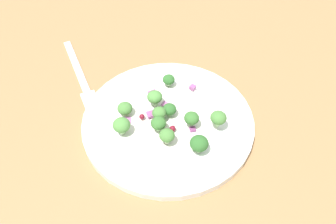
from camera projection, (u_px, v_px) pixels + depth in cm
name	position (u px, v px, depth cm)	size (l,w,h in cm)	color
ground_plane	(185.00, 123.00, 52.73)	(180.00, 180.00, 2.00)	olive
plate	(168.00, 120.00, 50.75)	(25.86, 25.86, 1.70)	white
dressing_pool	(168.00, 118.00, 50.43)	(15.00, 15.00, 0.20)	white
broccoli_floret_0	(169.00, 110.00, 49.77)	(2.09, 2.09, 2.11)	#8EB77A
broccoli_floret_1	(192.00, 118.00, 47.98)	(2.19, 2.19, 2.22)	#8EB77A
broccoli_floret_2	(218.00, 118.00, 47.71)	(2.34, 2.34, 2.37)	#9EC684
broccoli_floret_3	(159.00, 113.00, 48.88)	(2.06, 2.06, 2.08)	#8EB77A
broccoli_floret_4	(125.00, 109.00, 49.95)	(2.26, 2.26, 2.29)	#ADD18E
broccoli_floret_5	(169.00, 80.00, 54.04)	(1.98, 1.98, 2.01)	#8EB77A
broccoli_floret_6	(167.00, 136.00, 46.00)	(2.16, 2.16, 2.19)	#ADD18E
broccoli_floret_7	(199.00, 144.00, 45.35)	(2.59, 2.59, 2.62)	#ADD18E
broccoli_floret_8	(158.00, 123.00, 47.50)	(2.23, 2.23, 2.26)	#8EB77A
broccoli_floret_9	(155.00, 97.00, 50.75)	(2.34, 2.34, 2.37)	#8EB77A
broccoli_floret_10	(122.00, 125.00, 47.21)	(2.51, 2.51, 2.54)	#9EC684
cranberry_0	(173.00, 129.00, 48.21)	(0.90, 0.90, 0.90)	maroon
cranberry_1	(142.00, 117.00, 49.65)	(0.82, 0.82, 0.82)	maroon
cranberry_2	(126.00, 122.00, 49.52)	(0.71, 0.71, 0.71)	maroon
cranberry_3	(166.00, 136.00, 47.14)	(0.95, 0.95, 0.95)	maroon
onion_bit_0	(193.00, 87.00, 53.99)	(0.91, 0.85, 0.56)	#934C84
onion_bit_1	(151.00, 114.00, 50.17)	(1.15, 1.14, 0.43)	#934C84
onion_bit_2	(153.00, 94.00, 53.20)	(1.26, 1.24, 0.60)	#843D75
onion_bit_3	(193.00, 129.00, 48.61)	(0.86, 0.87, 0.34)	#843D75
onion_bit_4	(128.00, 121.00, 50.01)	(1.31, 0.98, 0.33)	#A35B93
onion_bit_5	(166.00, 104.00, 51.77)	(1.17, 0.86, 0.32)	#A35B93
fork	(80.00, 75.00, 58.36)	(3.72, 18.69, 0.50)	silver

